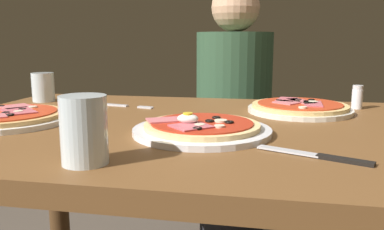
# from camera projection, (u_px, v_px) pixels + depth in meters

# --- Properties ---
(dining_table) EXTENTS (1.18, 0.85, 0.76)m
(dining_table) POSITION_uv_depth(u_px,v_px,m) (177.00, 171.00, 0.96)
(dining_table) COLOR brown
(dining_table) RESTS_ON ground
(pizza_foreground) EXTENTS (0.29, 0.29, 0.05)m
(pizza_foreground) POSITION_uv_depth(u_px,v_px,m) (201.00, 128.00, 0.83)
(pizza_foreground) COLOR white
(pizza_foreground) RESTS_ON dining_table
(pizza_across_left) EXTENTS (0.28, 0.28, 0.03)m
(pizza_across_left) POSITION_uv_depth(u_px,v_px,m) (299.00, 108.00, 1.08)
(pizza_across_left) COLOR silver
(pizza_across_left) RESTS_ON dining_table
(pizza_across_right) EXTENTS (0.30, 0.30, 0.03)m
(pizza_across_right) POSITION_uv_depth(u_px,v_px,m) (4.00, 117.00, 0.95)
(pizza_across_right) COLOR white
(pizza_across_right) RESTS_ON dining_table
(water_glass_near) EXTENTS (0.07, 0.07, 0.09)m
(water_glass_near) POSITION_uv_depth(u_px,v_px,m) (43.00, 89.00, 1.27)
(water_glass_near) COLOR silver
(water_glass_near) RESTS_ON dining_table
(water_glass_far) EXTENTS (0.07, 0.07, 0.11)m
(water_glass_far) POSITION_uv_depth(u_px,v_px,m) (84.00, 134.00, 0.63)
(water_glass_far) COLOR silver
(water_glass_far) RESTS_ON dining_table
(fork) EXTENTS (0.16, 0.05, 0.00)m
(fork) POSITION_uv_depth(u_px,v_px,m) (125.00, 106.00, 1.17)
(fork) COLOR silver
(fork) RESTS_ON dining_table
(knife) EXTENTS (0.19, 0.09, 0.01)m
(knife) POSITION_uv_depth(u_px,v_px,m) (321.00, 156.00, 0.66)
(knife) COLOR silver
(knife) RESTS_ON dining_table
(salt_shaker) EXTENTS (0.03, 0.03, 0.07)m
(salt_shaker) POSITION_uv_depth(u_px,v_px,m) (357.00, 97.00, 1.13)
(salt_shaker) COLOR white
(salt_shaker) RESTS_ON dining_table
(diner_person) EXTENTS (0.32, 0.32, 1.18)m
(diner_person) POSITION_uv_depth(u_px,v_px,m) (233.00, 130.00, 1.74)
(diner_person) COLOR black
(diner_person) RESTS_ON ground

